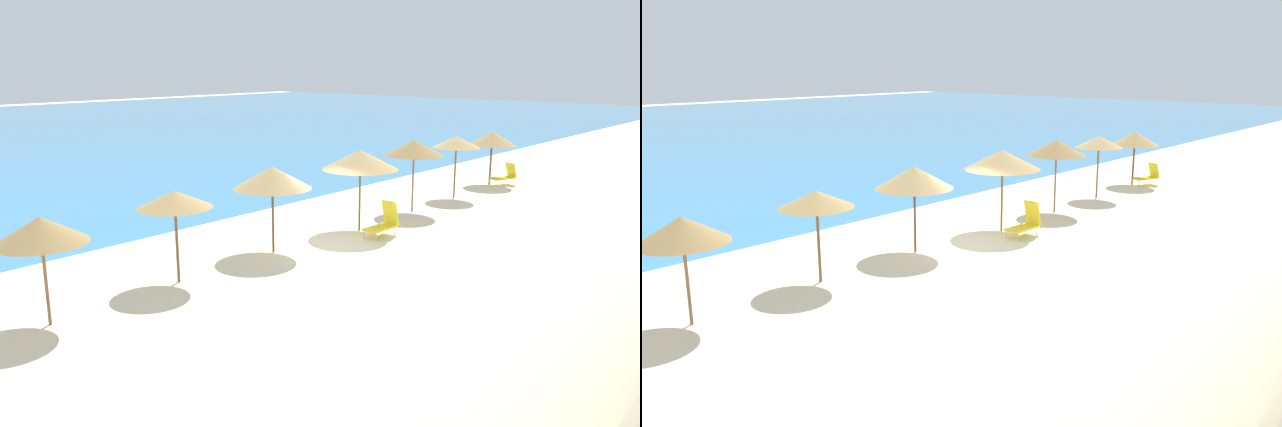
% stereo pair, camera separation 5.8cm
% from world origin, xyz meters
% --- Properties ---
extents(ground_plane, '(160.00, 160.00, 0.00)m').
position_xyz_m(ground_plane, '(0.00, 0.00, 0.00)').
color(ground_plane, beige).
extents(dune_ridge, '(43.54, 6.49, 2.65)m').
position_xyz_m(dune_ridge, '(-0.58, -9.13, 1.32)').
color(dune_ridge, beige).
rests_on(dune_ridge, ground_plane).
extents(beach_umbrella_1, '(2.07, 2.07, 2.56)m').
position_xyz_m(beach_umbrella_1, '(-8.95, 0.62, 2.25)').
color(beach_umbrella_1, brown).
rests_on(beach_umbrella_1, ground_plane).
extents(beach_umbrella_2, '(2.03, 2.03, 2.55)m').
position_xyz_m(beach_umbrella_2, '(-5.24, 0.76, 2.31)').
color(beach_umbrella_2, brown).
rests_on(beach_umbrella_2, ground_plane).
extents(beach_umbrella_3, '(2.45, 2.45, 2.75)m').
position_xyz_m(beach_umbrella_3, '(-1.53, 0.80, 2.40)').
color(beach_umbrella_3, brown).
rests_on(beach_umbrella_3, ground_plane).
extents(beach_umbrella_4, '(2.69, 2.69, 2.90)m').
position_xyz_m(beach_umbrella_4, '(2.34, 0.34, 2.55)').
color(beach_umbrella_4, brown).
rests_on(beach_umbrella_4, ground_plane).
extents(beach_umbrella_5, '(2.35, 2.35, 2.90)m').
position_xyz_m(beach_umbrella_5, '(6.06, 0.51, 2.59)').
color(beach_umbrella_5, brown).
rests_on(beach_umbrella_5, ground_plane).
extents(beach_umbrella_6, '(2.06, 2.06, 2.73)m').
position_xyz_m(beach_umbrella_6, '(9.62, 0.61, 2.47)').
color(beach_umbrella_6, brown).
rests_on(beach_umbrella_6, ground_plane).
extents(beach_umbrella_7, '(2.28, 2.28, 2.61)m').
position_xyz_m(beach_umbrella_7, '(13.53, 0.82, 2.26)').
color(beach_umbrella_7, brown).
rests_on(beach_umbrella_7, ground_plane).
extents(lounge_chair_0, '(1.44, 1.08, 1.08)m').
position_xyz_m(lounge_chair_0, '(13.94, 0.23, 0.46)').
color(lounge_chair_0, yellow).
rests_on(lounge_chair_0, ground_plane).
extents(lounge_chair_1, '(1.35, 0.65, 1.19)m').
position_xyz_m(lounge_chair_1, '(2.30, -0.75, 0.48)').
color(lounge_chair_1, yellow).
rests_on(lounge_chair_1, ground_plane).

